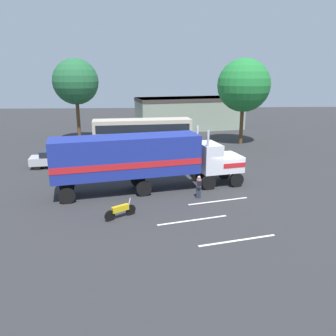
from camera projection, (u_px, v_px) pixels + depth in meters
ground_plane at (224, 185)px, 26.64m from camera, size 120.00×120.00×0.00m
lane_stripe_near at (218, 201)px, 23.22m from camera, size 4.29×1.28×0.01m
lane_stripe_mid at (193, 220)px, 20.21m from camera, size 4.30×1.27×0.01m
lane_stripe_far at (238, 240)px, 17.78m from camera, size 4.32×1.17×0.01m
semi_truck at (142, 158)px, 24.59m from camera, size 14.35×5.70×4.50m
person_bystander at (199, 186)px, 23.51m from camera, size 0.34×0.45×1.63m
parked_bus at (142, 131)px, 38.51m from camera, size 11.21×3.70×3.40m
parked_car at (54, 158)px, 31.45m from camera, size 4.60×2.37×1.57m
motorcycle at (121, 210)px, 20.44m from camera, size 1.79×1.29×1.12m
tree_left at (76, 82)px, 41.34m from camera, size 5.53×5.53×10.17m
tree_center at (244, 85)px, 39.95m from camera, size 6.22×6.22×10.13m
building_backdrop at (190, 112)px, 52.08m from camera, size 17.00×9.53×4.80m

